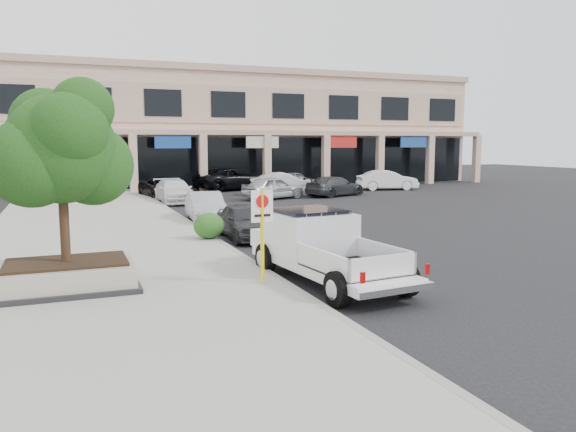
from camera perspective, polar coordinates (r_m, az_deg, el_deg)
The scene contains 19 objects.
ground at distance 15.68m, azimuth 3.42°, elevation -5.72°, with size 120.00×120.00×0.00m, color black.
sidewalk at distance 20.15m, azimuth -18.53°, elevation -2.92°, with size 8.00×52.00×0.15m, color gray.
curb at distance 20.72m, azimuth -7.56°, elevation -2.31°, with size 0.20×52.00×0.15m, color gray.
strip_mall at distance 49.91m, azimuth -4.83°, elevation 8.81°, with size 40.55×12.43×9.50m.
planter at distance 14.21m, azimuth -21.52°, elevation -5.66°, with size 3.20×2.20×0.68m.
planter_tree at distance 14.02m, azimuth -21.56°, elevation 6.29°, with size 2.90×2.55×4.00m.
no_parking_sign at distance 13.60m, azimuth -2.64°, elevation -0.75°, with size 0.55×0.09×2.30m.
hedge at distance 20.27m, azimuth -8.05°, elevation -0.98°, with size 1.10×0.99×0.94m, color #154B17.
pickup_truck at distance 14.32m, azimuth 4.14°, elevation -3.29°, with size 2.13×5.76×1.81m, color white, non-canonical shape.
curb_car_a at distance 21.00m, azimuth -4.38°, elevation -0.51°, with size 1.56×3.88×1.32m, color #292A2E.
curb_car_b at distance 25.69m, azimuth -8.37°, elevation 0.92°, with size 1.42×4.08×1.34m, color #A7ABAF.
curb_car_c at distance 34.16m, azimuth -11.48°, elevation 2.49°, with size 1.93×4.75×1.38m, color silver.
curb_car_d at distance 37.32m, azimuth -12.54°, elevation 2.86°, with size 2.26×4.90×1.36m, color black.
lot_car_a at distance 35.62m, azimuth -1.53°, elevation 2.90°, with size 1.71×4.26×1.45m, color #AEB2B7.
lot_car_b at distance 38.33m, azimuth -0.39°, elevation 3.29°, with size 1.62×4.65×1.53m, color silver.
lot_car_c at distance 37.77m, azimuth 4.80°, elevation 3.04°, with size 1.85×4.56×1.32m, color #2A2C2F.
lot_car_d at distance 42.64m, azimuth -5.57°, elevation 3.77°, with size 2.76×5.99×1.66m, color black.
lot_car_e at distance 43.94m, azimuth 0.61°, elevation 3.69°, with size 1.57×3.89×1.33m, color #979A9E.
lot_car_f at distance 43.18m, azimuth 10.04°, elevation 3.61°, with size 1.57×4.50×1.48m, color white.
Camera 1 is at (-6.49, -13.81, 3.58)m, focal length 35.00 mm.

